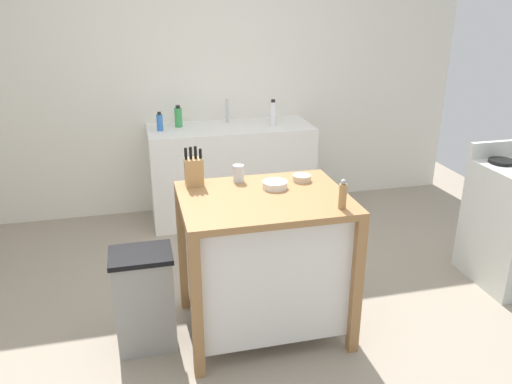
{
  "coord_description": "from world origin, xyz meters",
  "views": [
    {
      "loc": [
        -0.65,
        -2.74,
        2.02
      ],
      "look_at": [
        0.05,
        0.13,
        0.86
      ],
      "focal_mm": 35.83,
      "sensor_mm": 36.0,
      "label": 1
    }
  ],
  "objects_px": {
    "kitchen_island": "(264,257)",
    "knife_block": "(194,171)",
    "drinking_cup": "(238,173)",
    "pepper_grinder": "(343,195)",
    "bowl_ceramic_small": "(275,184)",
    "bowl_ceramic_wide": "(302,178)",
    "bottle_spray_cleaner": "(178,117)",
    "sink_faucet": "(227,111)",
    "bottle_hand_soap": "(273,113)",
    "bottle_dish_soap": "(160,122)",
    "trash_bin": "(145,300)"
  },
  "relations": [
    {
      "from": "kitchen_island",
      "to": "bottle_hand_soap",
      "type": "distance_m",
      "value": 1.89
    },
    {
      "from": "bottle_spray_cleaner",
      "to": "bottle_dish_soap",
      "type": "height_order",
      "value": "bottle_spray_cleaner"
    },
    {
      "from": "knife_block",
      "to": "bowl_ceramic_small",
      "type": "distance_m",
      "value": 0.5
    },
    {
      "from": "drinking_cup",
      "to": "bottle_hand_soap",
      "type": "height_order",
      "value": "bottle_hand_soap"
    },
    {
      "from": "drinking_cup",
      "to": "bottle_spray_cleaner",
      "type": "xyz_separation_m",
      "value": [
        -0.22,
        1.61,
        0.01
      ]
    },
    {
      "from": "bowl_ceramic_small",
      "to": "bottle_spray_cleaner",
      "type": "height_order",
      "value": "bottle_spray_cleaner"
    },
    {
      "from": "kitchen_island",
      "to": "knife_block",
      "type": "distance_m",
      "value": 0.68
    },
    {
      "from": "bowl_ceramic_wide",
      "to": "bottle_hand_soap",
      "type": "height_order",
      "value": "bottle_hand_soap"
    },
    {
      "from": "knife_block",
      "to": "bottle_spray_cleaner",
      "type": "xyz_separation_m",
      "value": [
        0.06,
        1.61,
        -0.03
      ]
    },
    {
      "from": "bowl_ceramic_wide",
      "to": "drinking_cup",
      "type": "distance_m",
      "value": 0.4
    },
    {
      "from": "bowl_ceramic_wide",
      "to": "bottle_spray_cleaner",
      "type": "relative_size",
      "value": 0.59
    },
    {
      "from": "bowl_ceramic_small",
      "to": "sink_faucet",
      "type": "distance_m",
      "value": 1.82
    },
    {
      "from": "sink_faucet",
      "to": "drinking_cup",
      "type": "bearing_deg",
      "value": -98.3
    },
    {
      "from": "bowl_ceramic_wide",
      "to": "trash_bin",
      "type": "relative_size",
      "value": 0.18
    },
    {
      "from": "bowl_ceramic_small",
      "to": "bottle_hand_soap",
      "type": "relative_size",
      "value": 0.64
    },
    {
      "from": "knife_block",
      "to": "bottle_hand_soap",
      "type": "xyz_separation_m",
      "value": [
        0.91,
        1.46,
        -0.01
      ]
    },
    {
      "from": "bowl_ceramic_small",
      "to": "pepper_grinder",
      "type": "relative_size",
      "value": 0.89
    },
    {
      "from": "sink_faucet",
      "to": "bottle_hand_soap",
      "type": "distance_m",
      "value": 0.43
    },
    {
      "from": "sink_faucet",
      "to": "bowl_ceramic_small",
      "type": "bearing_deg",
      "value": -91.58
    },
    {
      "from": "pepper_grinder",
      "to": "bottle_spray_cleaner",
      "type": "height_order",
      "value": "same"
    },
    {
      "from": "bottle_hand_soap",
      "to": "bowl_ceramic_small",
      "type": "bearing_deg",
      "value": -105.05
    },
    {
      "from": "bottle_dish_soap",
      "to": "sink_faucet",
      "type": "bearing_deg",
      "value": 13.01
    },
    {
      "from": "kitchen_island",
      "to": "sink_faucet",
      "type": "bearing_deg",
      "value": 85.65
    },
    {
      "from": "knife_block",
      "to": "bottle_hand_soap",
      "type": "bearing_deg",
      "value": 58.23
    },
    {
      "from": "bowl_ceramic_small",
      "to": "drinking_cup",
      "type": "xyz_separation_m",
      "value": [
        -0.19,
        0.17,
        0.03
      ]
    },
    {
      "from": "pepper_grinder",
      "to": "drinking_cup",
      "type": "bearing_deg",
      "value": 129.98
    },
    {
      "from": "knife_block",
      "to": "bottle_dish_soap",
      "type": "distance_m",
      "value": 1.51
    },
    {
      "from": "bowl_ceramic_wide",
      "to": "drinking_cup",
      "type": "relative_size",
      "value": 1.08
    },
    {
      "from": "bowl_ceramic_wide",
      "to": "bottle_dish_soap",
      "type": "relative_size",
      "value": 0.69
    },
    {
      "from": "kitchen_island",
      "to": "bottle_dish_soap",
      "type": "bearing_deg",
      "value": 105.1
    },
    {
      "from": "knife_block",
      "to": "bottle_spray_cleaner",
      "type": "bearing_deg",
      "value": 87.8
    },
    {
      "from": "pepper_grinder",
      "to": "bottle_hand_soap",
      "type": "xyz_separation_m",
      "value": [
        0.16,
        2.02,
        0.01
      ]
    },
    {
      "from": "pepper_grinder",
      "to": "bottle_hand_soap",
      "type": "relative_size",
      "value": 0.71
    },
    {
      "from": "drinking_cup",
      "to": "pepper_grinder",
      "type": "xyz_separation_m",
      "value": [
        0.47,
        -0.56,
        0.03
      ]
    },
    {
      "from": "pepper_grinder",
      "to": "bottle_dish_soap",
      "type": "relative_size",
      "value": 1.01
    },
    {
      "from": "bowl_ceramic_wide",
      "to": "sink_faucet",
      "type": "height_order",
      "value": "sink_faucet"
    },
    {
      "from": "trash_bin",
      "to": "pepper_grinder",
      "type": "bearing_deg",
      "value": -13.89
    },
    {
      "from": "bottle_spray_cleaner",
      "to": "kitchen_island",
      "type": "bearing_deg",
      "value": -80.69
    },
    {
      "from": "kitchen_island",
      "to": "bottle_spray_cleaner",
      "type": "bearing_deg",
      "value": 99.31
    },
    {
      "from": "drinking_cup",
      "to": "bottle_hand_soap",
      "type": "relative_size",
      "value": 0.45
    },
    {
      "from": "trash_bin",
      "to": "drinking_cup",
      "type": "bearing_deg",
      "value": 23.89
    },
    {
      "from": "bottle_hand_soap",
      "to": "kitchen_island",
      "type": "bearing_deg",
      "value": -107.06
    },
    {
      "from": "pepper_grinder",
      "to": "bottle_dish_soap",
      "type": "height_order",
      "value": "pepper_grinder"
    },
    {
      "from": "knife_block",
      "to": "pepper_grinder",
      "type": "height_order",
      "value": "knife_block"
    },
    {
      "from": "knife_block",
      "to": "bowl_ceramic_small",
      "type": "xyz_separation_m",
      "value": [
        0.47,
        -0.17,
        -0.07
      ]
    },
    {
      "from": "kitchen_island",
      "to": "bowl_ceramic_small",
      "type": "xyz_separation_m",
      "value": [
        0.1,
        0.11,
        0.42
      ]
    },
    {
      "from": "knife_block",
      "to": "trash_bin",
      "type": "relative_size",
      "value": 0.39
    },
    {
      "from": "drinking_cup",
      "to": "sink_faucet",
      "type": "distance_m",
      "value": 1.67
    },
    {
      "from": "bowl_ceramic_small",
      "to": "bottle_spray_cleaner",
      "type": "xyz_separation_m",
      "value": [
        -0.41,
        1.77,
        0.04
      ]
    },
    {
      "from": "kitchen_island",
      "to": "trash_bin",
      "type": "bearing_deg",
      "value": -179.88
    }
  ]
}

